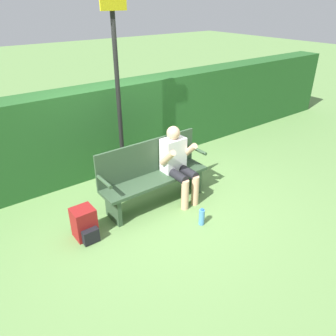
{
  "coord_description": "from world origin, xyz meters",
  "views": [
    {
      "loc": [
        -2.34,
        -3.41,
        2.77
      ],
      "look_at": [
        0.15,
        -0.1,
        0.59
      ],
      "focal_mm": 35.0,
      "sensor_mm": 36.0,
      "label": 1
    }
  ],
  "objects_px": {
    "backpack": "(85,224)",
    "signpost": "(118,84)",
    "park_bench": "(153,173)",
    "water_bottle": "(202,217)",
    "person_seated": "(178,161)"
  },
  "relations": [
    {
      "from": "backpack",
      "to": "signpost",
      "type": "relative_size",
      "value": 0.14
    },
    {
      "from": "backpack",
      "to": "signpost",
      "type": "height_order",
      "value": "signpost"
    },
    {
      "from": "backpack",
      "to": "water_bottle",
      "type": "height_order",
      "value": "backpack"
    },
    {
      "from": "backpack",
      "to": "water_bottle",
      "type": "bearing_deg",
      "value": -27.31
    },
    {
      "from": "park_bench",
      "to": "water_bottle",
      "type": "bearing_deg",
      "value": -77.04
    },
    {
      "from": "park_bench",
      "to": "person_seated",
      "type": "height_order",
      "value": "person_seated"
    },
    {
      "from": "person_seated",
      "to": "signpost",
      "type": "distance_m",
      "value": 1.47
    },
    {
      "from": "park_bench",
      "to": "backpack",
      "type": "bearing_deg",
      "value": -172.27
    },
    {
      "from": "park_bench",
      "to": "signpost",
      "type": "bearing_deg",
      "value": 89.48
    },
    {
      "from": "backpack",
      "to": "signpost",
      "type": "bearing_deg",
      "value": 41.75
    },
    {
      "from": "water_bottle",
      "to": "backpack",
      "type": "bearing_deg",
      "value": 152.69
    },
    {
      "from": "backpack",
      "to": "park_bench",
      "type": "bearing_deg",
      "value": 7.73
    },
    {
      "from": "signpost",
      "to": "person_seated",
      "type": "bearing_deg",
      "value": -71.47
    },
    {
      "from": "water_bottle",
      "to": "signpost",
      "type": "bearing_deg",
      "value": 96.21
    },
    {
      "from": "water_bottle",
      "to": "signpost",
      "type": "relative_size",
      "value": 0.09
    }
  ]
}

